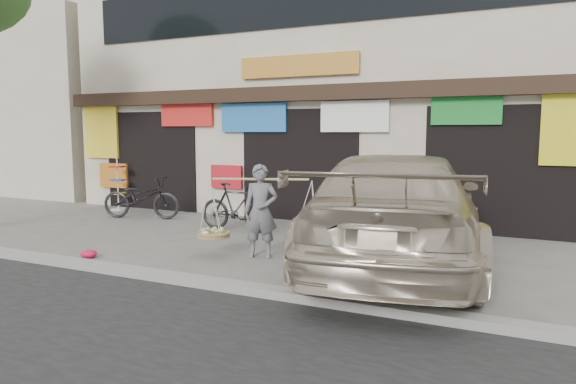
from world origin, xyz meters
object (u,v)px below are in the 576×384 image
at_px(street_vendor, 261,215).
at_px(bike_1, 236,207).
at_px(display_rack, 118,189).
at_px(suv, 397,209).
at_px(bike_0, 141,198).

bearing_deg(street_vendor, bike_1, 109.70).
distance_m(bike_1, display_rack, 4.70).
height_order(bike_1, suv, suv).
distance_m(street_vendor, bike_1, 2.45).
height_order(street_vendor, bike_0, street_vendor).
relative_size(bike_0, display_rack, 1.35).
distance_m(bike_0, display_rack, 1.77).
distance_m(street_vendor, suv, 2.29).
distance_m(bike_0, suv, 7.02).
xyz_separation_m(street_vendor, bike_1, (-1.59, 1.86, -0.22)).
bearing_deg(bike_0, display_rack, 45.96).
bearing_deg(suv, bike_1, -28.03).
xyz_separation_m(bike_0, display_rack, (-1.55, 0.85, 0.07)).
height_order(bike_1, display_rack, display_rack).
bearing_deg(suv, display_rack, -26.04).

